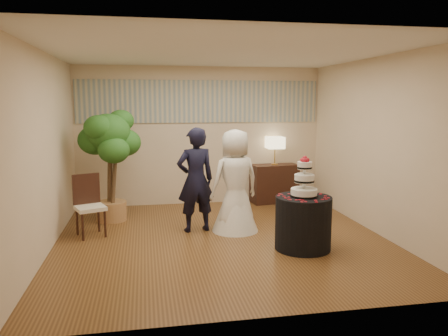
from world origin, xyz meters
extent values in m
cube|color=brown|center=(0.00, 0.00, 0.00)|extent=(5.00, 5.00, 0.00)
cube|color=white|center=(0.00, 0.00, 2.80)|extent=(5.00, 5.00, 0.00)
cube|color=beige|center=(0.00, 2.50, 1.40)|extent=(5.00, 0.06, 2.80)
cube|color=beige|center=(0.00, -2.50, 1.40)|extent=(5.00, 0.06, 2.80)
cube|color=beige|center=(-2.50, 0.00, 1.40)|extent=(0.06, 5.00, 2.80)
cube|color=beige|center=(2.50, 0.00, 1.40)|extent=(0.06, 5.00, 2.80)
cube|color=#9FA295|center=(0.00, 2.48, 2.10)|extent=(4.90, 0.02, 0.85)
imported|color=black|center=(-0.34, 0.53, 0.85)|extent=(0.68, 0.52, 1.70)
imported|color=white|center=(0.29, 0.42, 0.83)|extent=(0.98, 0.94, 1.67)
cylinder|color=black|center=(1.06, -0.62, 0.38)|extent=(0.84, 0.84, 0.77)
cube|color=black|center=(1.52, 2.28, 0.40)|extent=(1.01, 0.54, 0.80)
camera|label=1|loc=(-1.14, -6.37, 2.10)|focal=35.00mm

